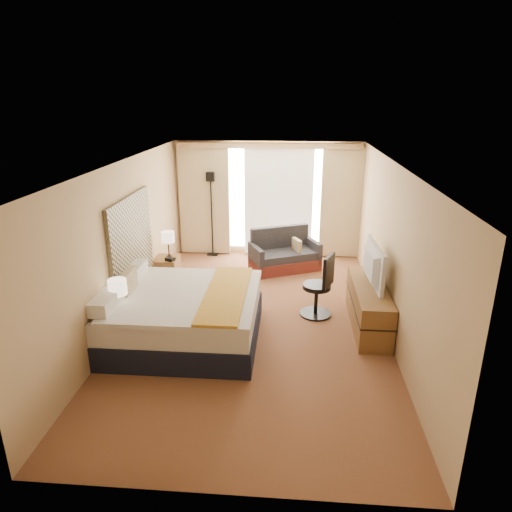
# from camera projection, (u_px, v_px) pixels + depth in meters

# --- Properties ---
(floor) EXTENTS (4.20, 7.00, 0.02)m
(floor) POSITION_uv_depth(u_px,v_px,m) (255.00, 321.00, 7.58)
(floor) COLOR #572518
(floor) RESTS_ON ground
(ceiling) EXTENTS (4.20, 7.00, 0.02)m
(ceiling) POSITION_uv_depth(u_px,v_px,m) (255.00, 164.00, 6.72)
(ceiling) COLOR white
(ceiling) RESTS_ON wall_back
(wall_back) EXTENTS (4.20, 0.02, 2.60)m
(wall_back) POSITION_uv_depth(u_px,v_px,m) (268.00, 199.00, 10.44)
(wall_back) COLOR tan
(wall_back) RESTS_ON ground
(wall_front) EXTENTS (4.20, 0.02, 2.60)m
(wall_front) POSITION_uv_depth(u_px,v_px,m) (221.00, 377.00, 3.86)
(wall_front) COLOR tan
(wall_front) RESTS_ON ground
(wall_left) EXTENTS (0.02, 7.00, 2.60)m
(wall_left) POSITION_uv_depth(u_px,v_px,m) (125.00, 244.00, 7.31)
(wall_left) COLOR tan
(wall_left) RESTS_ON ground
(wall_right) EXTENTS (0.02, 7.00, 2.60)m
(wall_right) POSITION_uv_depth(u_px,v_px,m) (391.00, 251.00, 6.99)
(wall_right) COLOR tan
(wall_right) RESTS_ON ground
(headboard) EXTENTS (0.06, 1.85, 1.50)m
(headboard) POSITION_uv_depth(u_px,v_px,m) (132.00, 241.00, 7.50)
(headboard) COLOR black
(headboard) RESTS_ON wall_left
(nightstand_left) EXTENTS (0.45, 0.52, 0.55)m
(nightstand_left) POSITION_uv_depth(u_px,v_px,m) (122.00, 333.00, 6.65)
(nightstand_left) COLOR brown
(nightstand_left) RESTS_ON floor
(nightstand_right) EXTENTS (0.45, 0.52, 0.55)m
(nightstand_right) POSITION_uv_depth(u_px,v_px,m) (167.00, 271.00, 9.00)
(nightstand_right) COLOR brown
(nightstand_right) RESTS_ON floor
(media_dresser) EXTENTS (0.50, 1.80, 0.70)m
(media_dresser) POSITION_uv_depth(u_px,v_px,m) (368.00, 306.00, 7.33)
(media_dresser) COLOR brown
(media_dresser) RESTS_ON floor
(window) EXTENTS (2.30, 0.02, 2.30)m
(window) POSITION_uv_depth(u_px,v_px,m) (279.00, 199.00, 10.39)
(window) COLOR silver
(window) RESTS_ON wall_back
(curtains) EXTENTS (4.12, 0.19, 2.56)m
(curtains) POSITION_uv_depth(u_px,v_px,m) (267.00, 196.00, 10.30)
(curtains) COLOR beige
(curtains) RESTS_ON floor
(bed) EXTENTS (2.27, 2.07, 1.10)m
(bed) POSITION_uv_depth(u_px,v_px,m) (182.00, 315.00, 6.92)
(bed) COLOR black
(bed) RESTS_ON floor
(loveseat) EXTENTS (1.60, 1.28, 0.88)m
(loveseat) POSITION_uv_depth(u_px,v_px,m) (284.00, 256.00, 9.79)
(loveseat) COLOR maroon
(loveseat) RESTS_ON floor
(floor_lamp) EXTENTS (0.25, 0.25, 1.94)m
(floor_lamp) POSITION_uv_depth(u_px,v_px,m) (211.00, 197.00, 10.32)
(floor_lamp) COLOR black
(floor_lamp) RESTS_ON floor
(desk_chair) EXTENTS (0.55, 0.55, 1.10)m
(desk_chair) POSITION_uv_depth(u_px,v_px,m) (320.00, 289.00, 7.63)
(desk_chair) COLOR black
(desk_chair) RESTS_ON floor
(lamp_left) EXTENTS (0.26, 0.26, 0.55)m
(lamp_left) POSITION_uv_depth(u_px,v_px,m) (117.00, 288.00, 6.46)
(lamp_left) COLOR black
(lamp_left) RESTS_ON nightstand_left
(lamp_right) EXTENTS (0.25, 0.25, 0.53)m
(lamp_right) POSITION_uv_depth(u_px,v_px,m) (168.00, 238.00, 8.80)
(lamp_right) COLOR black
(lamp_right) RESTS_ON nightstand_right
(tissue_box) EXTENTS (0.14, 0.14, 0.12)m
(tissue_box) POSITION_uv_depth(u_px,v_px,m) (125.00, 313.00, 6.51)
(tissue_box) COLOR #97B3EA
(tissue_box) RESTS_ON nightstand_left
(telephone) EXTENTS (0.20, 0.18, 0.06)m
(telephone) POSITION_uv_depth(u_px,v_px,m) (170.00, 259.00, 8.75)
(telephone) COLOR black
(telephone) RESTS_ON nightstand_right
(television) EXTENTS (0.20, 1.15, 0.66)m
(television) POSITION_uv_depth(u_px,v_px,m) (368.00, 264.00, 7.20)
(television) COLOR black
(television) RESTS_ON media_dresser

